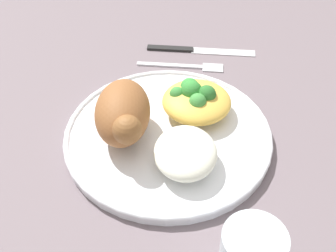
{
  "coord_description": "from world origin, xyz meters",
  "views": [
    {
      "loc": [
        0.42,
        0.01,
        0.43
      ],
      "look_at": [
        0.0,
        0.0,
        0.03
      ],
      "focal_mm": 46.59,
      "sensor_mm": 36.0,
      "label": 1
    }
  ],
  "objects_px": {
    "roasted_chicken": "(123,113)",
    "rice_pile": "(186,153)",
    "mac_cheese_with_broccoli": "(196,100)",
    "fork": "(186,66)",
    "knife": "(191,49)",
    "plate": "(168,135)"
  },
  "relations": [
    {
      "from": "rice_pile",
      "to": "mac_cheese_with_broccoli",
      "type": "distance_m",
      "value": 0.1
    },
    {
      "from": "plate",
      "to": "roasted_chicken",
      "type": "relative_size",
      "value": 2.33
    },
    {
      "from": "rice_pile",
      "to": "fork",
      "type": "bearing_deg",
      "value": 178.93
    },
    {
      "from": "mac_cheese_with_broccoli",
      "to": "roasted_chicken",
      "type": "bearing_deg",
      "value": -63.49
    },
    {
      "from": "roasted_chicken",
      "to": "knife",
      "type": "bearing_deg",
      "value": 156.92
    },
    {
      "from": "plate",
      "to": "knife",
      "type": "height_order",
      "value": "plate"
    },
    {
      "from": "mac_cheese_with_broccoli",
      "to": "knife",
      "type": "height_order",
      "value": "mac_cheese_with_broccoli"
    },
    {
      "from": "rice_pile",
      "to": "knife",
      "type": "bearing_deg",
      "value": 177.24
    },
    {
      "from": "roasted_chicken",
      "to": "rice_pile",
      "type": "bearing_deg",
      "value": 57.45
    },
    {
      "from": "plate",
      "to": "mac_cheese_with_broccoli",
      "type": "xyz_separation_m",
      "value": [
        -0.05,
        0.04,
        0.03
      ]
    },
    {
      "from": "plate",
      "to": "roasted_chicken",
      "type": "distance_m",
      "value": 0.07
    },
    {
      "from": "plate",
      "to": "fork",
      "type": "bearing_deg",
      "value": 171.04
    },
    {
      "from": "roasted_chicken",
      "to": "mac_cheese_with_broccoli",
      "type": "bearing_deg",
      "value": 116.51
    },
    {
      "from": "mac_cheese_with_broccoli",
      "to": "rice_pile",
      "type": "bearing_deg",
      "value": -8.91
    },
    {
      "from": "plate",
      "to": "roasted_chicken",
      "type": "height_order",
      "value": "roasted_chicken"
    },
    {
      "from": "rice_pile",
      "to": "roasted_chicken",
      "type": "bearing_deg",
      "value": -122.55
    },
    {
      "from": "mac_cheese_with_broccoli",
      "to": "fork",
      "type": "xyz_separation_m",
      "value": [
        -0.13,
        -0.01,
        -0.03
      ]
    },
    {
      "from": "rice_pile",
      "to": "knife",
      "type": "distance_m",
      "value": 0.27
    },
    {
      "from": "roasted_chicken",
      "to": "fork",
      "type": "bearing_deg",
      "value": 153.84
    },
    {
      "from": "plate",
      "to": "knife",
      "type": "distance_m",
      "value": 0.22
    },
    {
      "from": "plate",
      "to": "roasted_chicken",
      "type": "xyz_separation_m",
      "value": [
        0.0,
        -0.06,
        0.04
      ]
    },
    {
      "from": "rice_pile",
      "to": "plate",
      "type": "bearing_deg",
      "value": -157.53
    }
  ]
}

